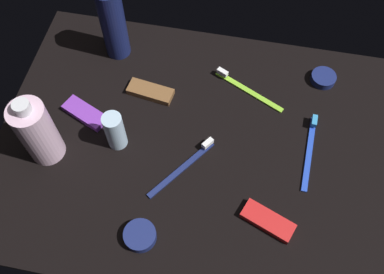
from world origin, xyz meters
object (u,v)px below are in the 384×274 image
(snack_bar_brown, at_px, (150,92))
(cream_tin_right, at_px, (140,236))
(lotion_bottle, at_px, (113,23))
(bodywash_bottle, at_px, (37,132))
(toothbrush_blue, at_px, (310,148))
(toothbrush_lime, at_px, (245,88))
(snack_bar_purple, at_px, (85,113))
(deodorant_stick, at_px, (115,131))
(snack_bar_red, at_px, (268,221))
(cream_tin_left, at_px, (323,78))
(toothbrush_navy, at_px, (185,165))

(snack_bar_brown, bearing_deg, cream_tin_right, -71.19)
(lotion_bottle, bearing_deg, cream_tin_right, -69.20)
(bodywash_bottle, distance_m, toothbrush_blue, 0.56)
(cream_tin_right, bearing_deg, toothbrush_lime, 68.61)
(snack_bar_purple, relative_size, snack_bar_brown, 1.00)
(deodorant_stick, height_order, toothbrush_lime, deodorant_stick)
(lotion_bottle, height_order, snack_bar_red, lotion_bottle)
(cream_tin_left, relative_size, cream_tin_right, 0.92)
(bodywash_bottle, height_order, toothbrush_lime, bodywash_bottle)
(toothbrush_navy, bearing_deg, toothbrush_lime, 66.41)
(lotion_bottle, xyz_separation_m, bodywash_bottle, (-0.07, -0.30, -0.02))
(lotion_bottle, xyz_separation_m, toothbrush_lime, (0.32, -0.06, -0.09))
(lotion_bottle, bearing_deg, toothbrush_blue, -21.40)
(snack_bar_red, bearing_deg, toothbrush_lime, 126.84)
(snack_bar_red, distance_m, cream_tin_right, 0.25)
(snack_bar_brown, bearing_deg, toothbrush_navy, -46.92)
(deodorant_stick, relative_size, cream_tin_right, 1.52)
(lotion_bottle, relative_size, bodywash_bottle, 1.21)
(toothbrush_navy, xyz_separation_m, cream_tin_right, (-0.05, -0.16, 0.00))
(toothbrush_lime, relative_size, snack_bar_brown, 1.60)
(snack_bar_red, xyz_separation_m, snack_bar_purple, (-0.42, 0.17, 0.00))
(toothbrush_blue, bearing_deg, cream_tin_right, -140.33)
(toothbrush_navy, height_order, snack_bar_red, toothbrush_navy)
(snack_bar_purple, bearing_deg, bodywash_bottle, -92.07)
(cream_tin_left, bearing_deg, bodywash_bottle, -152.02)
(bodywash_bottle, bearing_deg, snack_bar_purple, 64.19)
(deodorant_stick, bearing_deg, lotion_bottle, 105.41)
(bodywash_bottle, relative_size, toothbrush_navy, 1.16)
(deodorant_stick, height_order, snack_bar_brown, deodorant_stick)
(deodorant_stick, bearing_deg, snack_bar_purple, 149.75)
(toothbrush_lime, distance_m, cream_tin_right, 0.41)
(snack_bar_red, relative_size, snack_bar_brown, 1.00)
(toothbrush_navy, height_order, toothbrush_blue, same)
(snack_bar_purple, bearing_deg, toothbrush_lime, 45.76)
(toothbrush_blue, height_order, cream_tin_left, toothbrush_blue)
(bodywash_bottle, xyz_separation_m, cream_tin_left, (0.56, 0.30, -0.07))
(snack_bar_red, bearing_deg, snack_bar_brown, 160.68)
(snack_bar_red, distance_m, snack_bar_purple, 0.46)
(lotion_bottle, xyz_separation_m, deodorant_stick, (0.07, -0.25, -0.05))
(toothbrush_lime, distance_m, snack_bar_red, 0.32)
(snack_bar_red, bearing_deg, toothbrush_navy, 175.44)
(deodorant_stick, bearing_deg, toothbrush_blue, 8.56)
(toothbrush_lime, xyz_separation_m, snack_bar_brown, (-0.21, -0.05, 0.00))
(snack_bar_red, height_order, cream_tin_left, cream_tin_left)
(toothbrush_blue, bearing_deg, toothbrush_lime, 140.48)
(bodywash_bottle, height_order, snack_bar_purple, bodywash_bottle)
(toothbrush_blue, bearing_deg, cream_tin_left, 84.29)
(lotion_bottle, distance_m, snack_bar_brown, 0.18)
(deodorant_stick, relative_size, toothbrush_navy, 0.62)
(snack_bar_purple, relative_size, cream_tin_right, 1.67)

